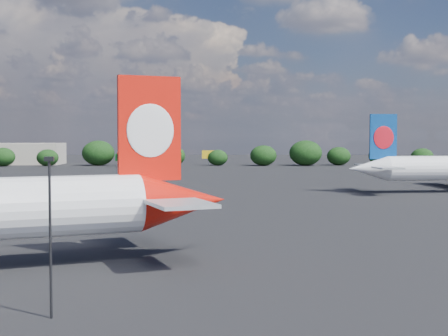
{
  "coord_description": "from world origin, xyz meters",
  "views": [
    {
      "loc": [
        15.51,
        -43.83,
        10.93
      ],
      "look_at": [
        16.0,
        12.0,
        8.0
      ],
      "focal_mm": 50.0,
      "sensor_mm": 36.0,
      "label": 1
    }
  ],
  "objects": [
    {
      "name": "apron_lamp_post",
      "position": [
        5.51,
        -7.04,
        5.48
      ],
      "size": [
        0.55,
        0.3,
        9.68
      ],
      "color": "black",
      "rests_on": "ground"
    },
    {
      "name": "highway_sign",
      "position": [
        -18.0,
        176.0,
        3.13
      ],
      "size": [
        6.0,
        0.3,
        4.5
      ],
      "color": "#125C1F",
      "rests_on": "ground"
    },
    {
      "name": "terminal_building",
      "position": [
        -65.0,
        192.0,
        4.0
      ],
      "size": [
        42.0,
        16.0,
        8.0
      ],
      "color": "#A1988B",
      "rests_on": "ground"
    },
    {
      "name": "horizon_treeline",
      "position": [
        3.26,
        179.85,
        3.8
      ],
      "size": [
        207.41,
        15.38,
        9.15
      ],
      "color": "black",
      "rests_on": "ground"
    },
    {
      "name": "ground",
      "position": [
        0.0,
        60.0,
        0.0
      ],
      "size": [
        500.0,
        500.0,
        0.0
      ],
      "primitive_type": "plane",
      "color": "black",
      "rests_on": "ground"
    },
    {
      "name": "billboard_yellow",
      "position": [
        12.0,
        182.0,
        3.87
      ],
      "size": [
        5.0,
        0.3,
        5.5
      ],
      "color": "gold",
      "rests_on": "ground"
    }
  ]
}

